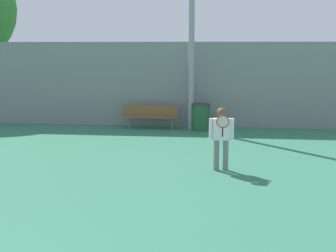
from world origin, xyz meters
name	(u,v)px	position (x,y,z in m)	size (l,w,h in m)	color
tennis_player	(221,135)	(2.90, 7.45, 0.90)	(0.61, 0.43, 1.57)	slate
bench_courtside_near	(151,114)	(0.29, 13.27, 0.53)	(2.02, 0.40, 0.86)	brown
trash_bin	(201,117)	(2.18, 13.02, 0.49)	(0.66, 0.66, 0.98)	#235B33
back_fence	(145,84)	(0.00, 13.81, 1.60)	(26.53, 0.06, 3.21)	gray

